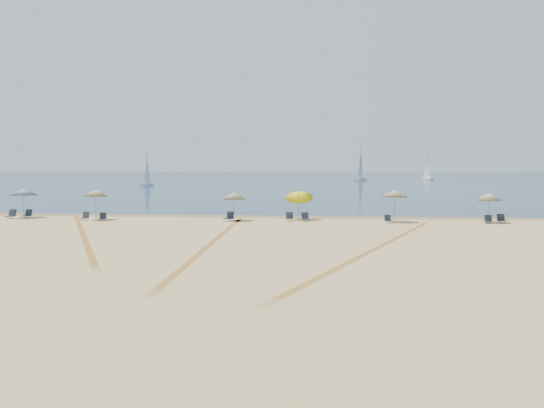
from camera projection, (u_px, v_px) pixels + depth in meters
The scene contains 23 objects.
ground at pixel (223, 267), 23.16m from camera, with size 160.00×160.00×0.00m, color tan.
ocean at pixel (319, 177), 246.56m from camera, with size 500.00×500.00×0.00m, color #0C2151.
wet_sand at pixel (277, 216), 46.99m from camera, with size 500.00×500.00×0.00m, color olive.
umbrella_0 at pixel (23, 192), 45.93m from camera, with size 2.19×2.19×2.43m.
umbrella_1 at pixel (96, 193), 44.00m from camera, with size 1.92×1.92×2.44m.
umbrella_2 at pixel (234, 196), 43.37m from camera, with size 1.98×1.98×2.24m.
umbrella_3 at pixel (299, 194), 44.12m from camera, with size 2.20×2.24×2.65m.
umbrella_4 at pixel (395, 193), 42.21m from camera, with size 2.05×2.05×2.48m.
umbrella_5 at pixel (489, 197), 41.80m from camera, with size 1.95×1.95×2.25m.
chair_0 at pixel (11, 214), 45.16m from camera, with size 0.67×0.77×0.73m.
chair_1 at pixel (28, 214), 45.59m from camera, with size 0.67×0.75×0.70m.
chair_2 at pixel (85, 216), 43.76m from camera, with size 0.62×0.70×0.65m.
chair_3 at pixel (103, 217), 43.40m from camera, with size 0.62×0.69×0.61m.
chair_4 at pixel (229, 217), 43.12m from camera, with size 0.80×0.86×0.71m.
chair_5 at pixel (290, 217), 43.13m from camera, with size 0.65×0.73×0.67m.
chair_6 at pixel (305, 217), 42.92m from camera, with size 0.72×0.78×0.67m.
chair_7 at pixel (388, 219), 41.57m from camera, with size 0.64×0.70×0.59m.
chair_8 at pixel (488, 220), 41.18m from camera, with size 0.60×0.67×0.62m.
chair_9 at pixel (501, 219), 41.53m from camera, with size 0.56×0.65×0.65m.
sailboat_0 at pixel (361, 170), 173.16m from camera, with size 4.20×7.05×10.26m.
sailboat_1 at pixel (147, 176), 123.23m from camera, with size 1.67×4.79×6.99m.
sailboat_2 at pixel (427, 172), 184.44m from camera, with size 3.54×5.43×7.99m.
tire_tracks at pixel (218, 238), 32.62m from camera, with size 55.36×41.85×0.00m.
Camera 1 is at (4.27, -22.63, 4.09)m, focal length 37.46 mm.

